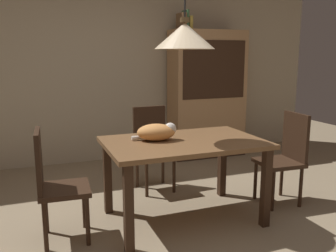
% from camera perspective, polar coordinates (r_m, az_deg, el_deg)
% --- Properties ---
extents(ground, '(10.00, 10.00, 0.00)m').
position_cam_1_polar(ground, '(3.14, 3.20, -17.51)').
color(ground, '#998466').
extents(back_wall, '(6.40, 0.10, 2.90)m').
position_cam_1_polar(back_wall, '(5.29, -8.59, 10.40)').
color(back_wall, beige).
rests_on(back_wall, ground).
extents(dining_table, '(1.40, 0.90, 0.75)m').
position_cam_1_polar(dining_table, '(3.29, 2.46, -3.98)').
color(dining_table, brown).
rests_on(dining_table, ground).
extents(chair_left_side, '(0.42, 0.42, 0.93)m').
position_cam_1_polar(chair_left_side, '(3.09, -17.43, -8.19)').
color(chair_left_side, '#382316').
rests_on(chair_left_side, ground).
extents(chair_far_back, '(0.42, 0.42, 0.93)m').
position_cam_1_polar(chair_far_back, '(4.12, -2.44, -2.86)').
color(chair_far_back, '#382316').
rests_on(chair_far_back, ground).
extents(chair_right_side, '(0.42, 0.42, 0.93)m').
position_cam_1_polar(chair_right_side, '(3.89, 17.95, -4.22)').
color(chair_right_side, '#382316').
rests_on(chair_right_side, ground).
extents(cat_sleeping, '(0.40, 0.29, 0.16)m').
position_cam_1_polar(cat_sleeping, '(3.25, -1.69, -0.93)').
color(cat_sleeping, '#E59951').
rests_on(cat_sleeping, dining_table).
extents(pendant_lamp, '(0.52, 0.52, 1.30)m').
position_cam_1_polar(pendant_lamp, '(3.18, 2.62, 13.96)').
color(pendant_lamp, beige).
extents(hutch_bookcase, '(1.12, 0.45, 1.85)m').
position_cam_1_polar(hutch_bookcase, '(5.46, 6.09, 4.58)').
color(hutch_bookcase, tan).
rests_on(hutch_bookcase, ground).
extents(book_brown_thick, '(0.06, 0.24, 0.22)m').
position_cam_1_polar(book_brown_thick, '(5.27, 2.11, 16.06)').
color(book_brown_thick, brown).
rests_on(book_brown_thick, hutch_bookcase).
extents(book_green_slim, '(0.03, 0.20, 0.26)m').
position_cam_1_polar(book_green_slim, '(5.29, 2.74, 16.25)').
color(book_green_slim, '#427A4C').
rests_on(book_green_slim, hutch_bookcase).
extents(book_yellow_short, '(0.04, 0.20, 0.18)m').
position_cam_1_polar(book_yellow_short, '(5.31, 3.26, 15.80)').
color(book_yellow_short, gold).
rests_on(book_yellow_short, hutch_bookcase).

